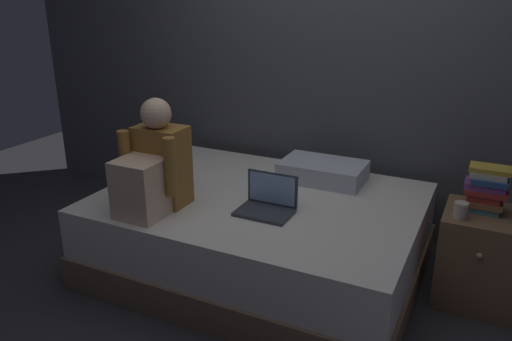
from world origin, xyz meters
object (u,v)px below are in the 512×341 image
at_px(nightstand, 479,258).
at_px(book_stack, 486,188).
at_px(person_sitting, 153,168).
at_px(pillow, 323,171).
at_px(bed, 260,233).
at_px(mug, 461,210).
at_px(laptop, 268,203).

height_order(nightstand, book_stack, book_stack).
height_order(person_sitting, book_stack, person_sitting).
distance_m(person_sitting, pillow, 1.17).
xyz_separation_m(person_sitting, book_stack, (1.76, 0.70, -0.07)).
xyz_separation_m(pillow, book_stack, (1.02, -0.18, 0.12)).
bearing_deg(pillow, bed, -119.96).
distance_m(nightstand, book_stack, 0.42).
bearing_deg(person_sitting, mug, 18.41).
bearing_deg(bed, pillow, 60.04).
distance_m(pillow, book_stack, 1.04).
relative_size(laptop, mug, 3.56).
bearing_deg(mug, laptop, -163.57).
height_order(nightstand, laptop, laptop).
height_order(bed, person_sitting, person_sitting).
bearing_deg(nightstand, pillow, 168.60).
distance_m(laptop, book_stack, 1.24).
height_order(laptop, pillow, laptop).
bearing_deg(laptop, person_sitting, -158.40).
distance_m(person_sitting, mug, 1.75).
xyz_separation_m(person_sitting, pillow, (0.75, 0.88, -0.19)).
height_order(laptop, book_stack, book_stack).
bearing_deg(person_sitting, book_stack, 21.76).
bearing_deg(book_stack, bed, -167.94).
bearing_deg(book_stack, person_sitting, -158.24).
distance_m(bed, book_stack, 1.38).
relative_size(laptop, book_stack, 1.20).
distance_m(bed, nightstand, 1.32).
bearing_deg(book_stack, nightstand, -56.56).
bearing_deg(nightstand, laptop, -159.95).
bearing_deg(mug, pillow, 160.09).
distance_m(pillow, mug, 0.97).
relative_size(nightstand, pillow, 1.00).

